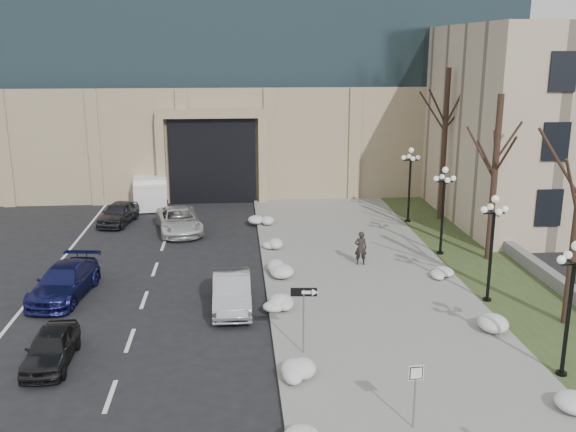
% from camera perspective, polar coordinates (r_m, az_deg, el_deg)
% --- Properties ---
extents(sidewalk, '(9.00, 40.00, 0.12)m').
position_cam_1_polar(sidewalk, '(29.16, 7.31, -6.70)').
color(sidewalk, gray).
rests_on(sidewalk, ground).
extents(curb, '(0.30, 40.00, 0.14)m').
position_cam_1_polar(curb, '(28.59, -1.61, -7.01)').
color(curb, gray).
rests_on(curb, ground).
extents(grass_strip, '(4.00, 40.00, 0.10)m').
position_cam_1_polar(grass_strip, '(31.14, 19.16, -6.04)').
color(grass_strip, '#314120').
rests_on(grass_strip, ground).
extents(stone_wall, '(0.50, 30.00, 0.70)m').
position_cam_1_polar(stone_wall, '(33.57, 20.99, -4.16)').
color(stone_wall, gray).
rests_on(stone_wall, ground).
extents(car_a, '(1.54, 3.69, 1.25)m').
position_cam_1_polar(car_a, '(24.06, -20.33, -10.91)').
color(car_a, black).
rests_on(car_a, ground).
extents(car_b, '(1.61, 4.50, 1.48)m').
position_cam_1_polar(car_b, '(27.20, -5.01, -6.71)').
color(car_b, '#B3B5BC').
rests_on(car_b, ground).
extents(car_c, '(2.66, 5.17, 1.43)m').
position_cam_1_polar(car_c, '(29.91, -19.27, -5.54)').
color(car_c, '#171A51').
rests_on(car_c, ground).
extents(car_d, '(3.36, 5.52, 1.43)m').
position_cam_1_polar(car_d, '(38.59, -9.67, -0.39)').
color(car_d, silver).
rests_on(car_d, ground).
extents(car_e, '(2.37, 4.28, 1.38)m').
position_cam_1_polar(car_e, '(41.20, -14.84, 0.25)').
color(car_e, '#2A2A2E').
rests_on(car_e, ground).
extents(pedestrian, '(0.66, 0.47, 1.71)m').
position_cam_1_polar(pedestrian, '(32.22, 6.48, -2.85)').
color(pedestrian, black).
rests_on(pedestrian, sidewalk).
extents(box_truck, '(2.89, 6.61, 2.03)m').
position_cam_1_polar(box_truck, '(46.20, -12.10, 2.34)').
color(box_truck, silver).
rests_on(box_truck, ground).
extents(one_way_sign, '(0.97, 0.27, 2.59)m').
position_cam_1_polar(one_way_sign, '(22.55, 1.82, -7.49)').
color(one_way_sign, slate).
rests_on(one_way_sign, ground).
extents(keep_sign, '(0.45, 0.08, 2.07)m').
position_cam_1_polar(keep_sign, '(18.98, 11.26, -14.38)').
color(keep_sign, slate).
rests_on(keep_sign, ground).
extents(snow_clump_c, '(1.10, 1.60, 0.36)m').
position_cam_1_polar(snow_clump_c, '(21.65, 0.65, -13.87)').
color(snow_clump_c, silver).
rests_on(snow_clump_c, sidewalk).
extents(snow_clump_d, '(1.10, 1.60, 0.36)m').
position_cam_1_polar(snow_clump_d, '(26.73, -0.91, -8.07)').
color(snow_clump_d, silver).
rests_on(snow_clump_d, sidewalk).
extents(snow_clump_e, '(1.10, 1.60, 0.36)m').
position_cam_1_polar(snow_clump_e, '(30.70, -0.64, -4.98)').
color(snow_clump_e, silver).
rests_on(snow_clump_e, sidewalk).
extents(snow_clump_f, '(1.10, 1.60, 0.36)m').
position_cam_1_polar(snow_clump_f, '(34.51, -1.67, -2.73)').
color(snow_clump_f, silver).
rests_on(snow_clump_f, sidewalk).
extents(snow_clump_g, '(1.10, 1.60, 0.36)m').
position_cam_1_polar(snow_clump_g, '(39.34, -2.28, -0.53)').
color(snow_clump_g, silver).
rests_on(snow_clump_g, sidewalk).
extents(snow_clump_h, '(1.10, 1.60, 0.36)m').
position_cam_1_polar(snow_clump_h, '(21.41, 24.19, -15.64)').
color(snow_clump_h, silver).
rests_on(snow_clump_h, sidewalk).
extents(snow_clump_i, '(1.10, 1.60, 0.36)m').
position_cam_1_polar(snow_clump_i, '(26.29, 17.93, -9.24)').
color(snow_clump_i, silver).
rests_on(snow_clump_i, sidewalk).
extents(snow_clump_j, '(1.10, 1.60, 0.36)m').
position_cam_1_polar(snow_clump_j, '(31.32, 13.67, -5.01)').
color(snow_clump_j, silver).
rests_on(snow_clump_j, sidewalk).
extents(lamppost_a, '(1.18, 1.18, 4.76)m').
position_cam_1_polar(lamppost_a, '(22.70, 23.87, -6.13)').
color(lamppost_a, black).
rests_on(lamppost_a, ground).
extents(lamppost_b, '(1.18, 1.18, 4.76)m').
position_cam_1_polar(lamppost_b, '(28.25, 17.72, -1.56)').
color(lamppost_b, black).
rests_on(lamppost_b, ground).
extents(lamppost_c, '(1.18, 1.18, 4.76)m').
position_cam_1_polar(lamppost_c, '(34.14, 13.66, 1.49)').
color(lamppost_c, black).
rests_on(lamppost_c, ground).
extents(lamppost_d, '(1.18, 1.18, 4.76)m').
position_cam_1_polar(lamppost_d, '(40.22, 10.80, 3.62)').
color(lamppost_d, black).
rests_on(lamppost_d, ground).
extents(tree_mid, '(3.20, 3.20, 8.50)m').
position_cam_1_polar(tree_mid, '(33.53, 18.02, 5.18)').
color(tree_mid, black).
rests_on(tree_mid, ground).
extents(tree_far, '(3.20, 3.20, 9.50)m').
position_cam_1_polar(tree_far, '(40.87, 13.82, 8.00)').
color(tree_far, black).
rests_on(tree_far, ground).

